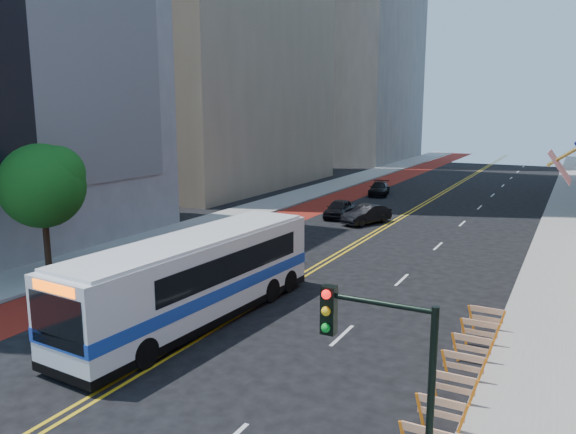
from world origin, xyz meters
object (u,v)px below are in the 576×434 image
(street_tree, at_px, (43,183))
(car_a, at_px, (339,209))
(car_b, at_px, (366,214))
(traffic_signal, at_px, (383,373))
(transit_bus, at_px, (197,277))
(car_c, at_px, (379,189))

(street_tree, xyz_separation_m, car_a, (6.86, 21.88, -4.20))
(car_b, bearing_deg, traffic_signal, -48.81)
(transit_bus, distance_m, car_b, 21.92)
(street_tree, distance_m, car_c, 35.46)
(street_tree, relative_size, transit_bus, 0.51)
(car_b, bearing_deg, car_c, 125.77)
(traffic_signal, distance_m, car_b, 32.23)
(transit_bus, height_order, car_a, transit_bus)
(transit_bus, height_order, car_b, transit_bus)
(car_b, distance_m, car_c, 14.61)
(street_tree, bearing_deg, car_c, 80.35)
(transit_bus, xyz_separation_m, car_b, (-0.64, 21.88, -1.14))
(street_tree, xyz_separation_m, car_c, (5.90, 34.71, -4.26))
(street_tree, distance_m, transit_bus, 10.78)
(traffic_signal, bearing_deg, car_c, 108.44)
(traffic_signal, height_order, car_b, traffic_signal)
(car_a, bearing_deg, car_b, -30.95)
(car_b, bearing_deg, street_tree, -93.99)
(transit_bus, relative_size, car_c, 2.90)
(transit_bus, distance_m, car_c, 36.29)
(car_a, xyz_separation_m, car_c, (-0.96, 12.83, -0.06))
(traffic_signal, xyz_separation_m, car_b, (-11.04, 30.13, -3.02))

